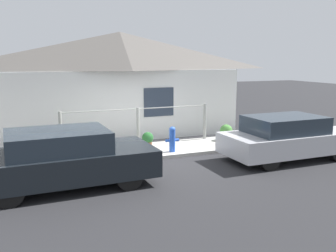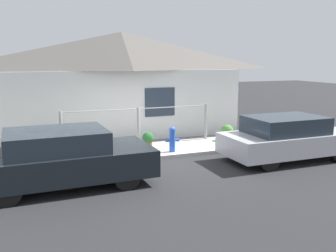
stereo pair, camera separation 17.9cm
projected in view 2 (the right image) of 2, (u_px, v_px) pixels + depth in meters
The scene contains 10 objects.
ground_plane at pixel (156, 160), 10.60m from camera, with size 60.00×60.00×0.00m, color #262628.
sidewalk at pixel (146, 151), 11.41m from camera, with size 24.00×1.79×0.10m.
house at pixel (122, 56), 13.34m from camera, with size 8.84×2.23×3.77m.
fence at pixel (139, 124), 11.96m from camera, with size 4.90×0.10×1.21m.
car_left at pixel (62, 158), 8.35m from camera, with size 3.97×1.91×1.29m.
car_right at pixel (288, 138), 10.54m from camera, with size 3.80×1.67×1.25m.
fire_hydrant at pixel (172, 139), 11.08m from camera, with size 0.42×0.19×0.76m.
potted_plant_near_hydrant at pixel (148, 139), 11.61m from camera, with size 0.35×0.35×0.49m.
potted_plant_by_fence at pixel (69, 144), 10.83m from camera, with size 0.43×0.43×0.54m.
potted_plant_corner at pixel (227, 132), 12.65m from camera, with size 0.42×0.42×0.53m.
Camera 2 is at (-3.38, -9.69, 2.85)m, focal length 40.00 mm.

